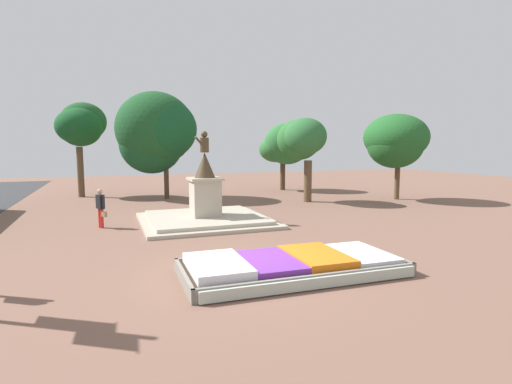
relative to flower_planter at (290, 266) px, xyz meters
The scene contains 9 objects.
ground_plane 1.36m from the flower_planter, 152.31° to the left, with size 79.39×79.39×0.00m, color brown.
flower_planter is the anchor object (origin of this frame).
statue_monument 8.25m from the flower_planter, 92.95° to the left, with size 5.78×5.78×4.17m.
pedestrian_with_handbag 9.84m from the flower_planter, 120.06° to the left, with size 0.44×0.68×1.68m.
park_tree_far_left 14.80m from the flower_planter, 61.90° to the left, with size 2.80×3.49×5.20m.
park_tree_behind_statue 21.23m from the flower_planter, 66.16° to the left, with size 3.92×3.85×5.27m.
park_tree_far_right 17.95m from the flower_planter, 94.97° to the left, with size 5.20×5.18×7.03m.
park_tree_street_side 17.32m from the flower_planter, 41.54° to the left, with size 3.94×4.25×5.52m.
park_tree_mid_canopy 22.02m from the flower_planter, 106.66° to the left, with size 3.36×3.36×6.52m.
Camera 1 is at (-3.41, -10.22, 3.49)m, focal length 28.00 mm.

